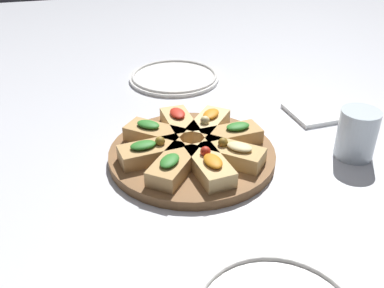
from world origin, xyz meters
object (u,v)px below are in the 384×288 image
object	(u,v)px
serving_board	(192,155)
water_glass	(357,134)
plate_right	(174,77)
napkin_stack	(312,113)

from	to	relation	value
serving_board	water_glass	xyz separation A→B (m)	(-0.07, -0.33, 0.04)
serving_board	plate_right	bearing A→B (deg)	-7.24
plate_right	napkin_stack	world-z (taller)	plate_right
serving_board	water_glass	bearing A→B (deg)	-101.92
serving_board	napkin_stack	bearing A→B (deg)	-70.02
water_glass	plate_right	bearing A→B (deg)	29.50
plate_right	water_glass	xyz separation A→B (m)	(-0.49, -0.28, 0.04)
water_glass	napkin_stack	world-z (taller)	water_glass
serving_board	water_glass	world-z (taller)	water_glass
serving_board	napkin_stack	xyz separation A→B (m)	(0.12, -0.33, -0.00)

